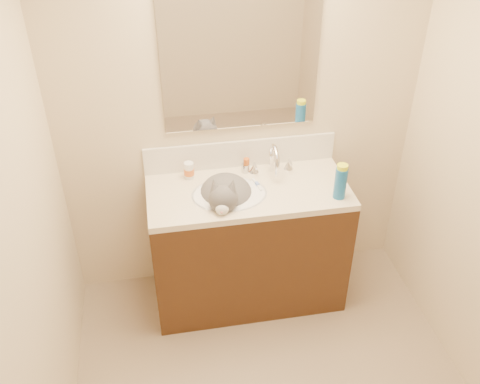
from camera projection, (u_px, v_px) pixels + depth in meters
name	position (u px, v px, depth m)	size (l,w,h in m)	color
room_shell	(299.00, 196.00, 2.02)	(2.24, 2.54, 2.52)	beige
vanity_cabinet	(248.00, 247.00, 3.42)	(1.20, 0.55, 0.82)	#3D2211
counter_slab	(248.00, 192.00, 3.18)	(1.20, 0.55, 0.04)	beige
basin	(229.00, 204.00, 3.16)	(0.45, 0.36, 0.14)	white
faucet	(273.00, 162.00, 3.25)	(0.28, 0.20, 0.21)	silver
cat	(226.00, 197.00, 3.13)	(0.40, 0.48, 0.34)	#504D50
backsplash	(241.00, 154.00, 3.33)	(1.20, 0.02, 0.18)	silver
mirror	(241.00, 63.00, 2.99)	(0.90, 0.02, 0.80)	white
pill_bottle	(189.00, 170.00, 3.23)	(0.06, 0.06, 0.11)	white
pill_label	(189.00, 172.00, 3.24)	(0.06, 0.06, 0.04)	orange
silver_jar	(245.00, 168.00, 3.30)	(0.05, 0.05, 0.06)	#B7B7BC
amber_bottle	(246.00, 165.00, 3.30)	(0.04, 0.04, 0.09)	#C05516
toothbrush	(257.00, 184.00, 3.20)	(0.01, 0.13, 0.01)	white
toothbrush_head	(257.00, 184.00, 3.19)	(0.02, 0.03, 0.02)	#6989E1
spray_can	(340.00, 183.00, 3.04)	(0.07, 0.07, 0.19)	#185FA8
spray_cap	(342.00, 168.00, 2.99)	(0.06, 0.06, 0.04)	#DEED18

